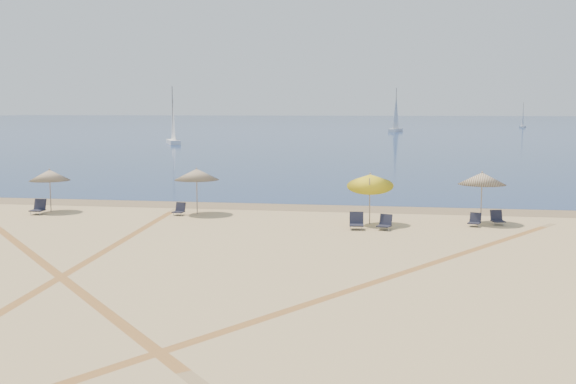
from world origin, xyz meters
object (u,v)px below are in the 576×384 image
Objects in this scene: umbrella_3 at (370,180)px; sailboat_2 at (523,120)px; umbrella_1 at (50,175)px; umbrella_2 at (197,174)px; sailboat_1 at (396,119)px; chair_1 at (39,208)px; chair_3 at (356,222)px; sailboat_0 at (173,127)px; chair_6 at (497,218)px; umbrella_4 at (482,179)px; chair_2 at (179,210)px; chair_5 at (475,220)px; chair_4 at (385,223)px.

sailboat_2 is (32.89, 157.64, -0.04)m from umbrella_3.
umbrella_1 is 0.95× the size of umbrella_2.
sailboat_1 is 1.43× the size of sailboat_2.
umbrella_1 is 16.35m from umbrella_3.
chair_1 reaches higher than chair_3.
chair_3 is at bearing -91.12° from sailboat_0.
chair_3 is 0.08× the size of sailboat_1.
umbrella_3 is 3.50× the size of chair_6.
umbrella_4 is 14.62m from chair_2.
chair_6 is (15.21, -0.40, 0.02)m from chair_2.
umbrella_4 reaches higher than chair_6.
umbrella_4 is at bearing 19.37° from chair_3.
chair_3 is at bearing -9.21° from umbrella_1.
sailboat_1 is (8.96, 119.16, 0.85)m from umbrella_2.
umbrella_1 is at bearing 166.45° from chair_3.
sailboat_1 reaches higher than sailboat_2.
chair_3 reaches higher than chair_2.
sailboat_2 reaches higher than umbrella_1.
chair_1 is 66.60m from sailboat_0.
umbrella_2 reaches higher than chair_5.
sailboat_1 is at bearing 92.28° from umbrella_4.
chair_3 is 1.03× the size of chair_6.
sailboat_2 reaches higher than umbrella_3.
sailboat_1 is at bearing 89.87° from umbrella_3.
umbrella_3 is 0.28× the size of sailboat_1.
umbrella_1 is 163.91m from sailboat_2.
chair_1 reaches higher than chair_4.
sailboat_2 is (32.61, 36.71, -0.85)m from sailboat_1.
umbrella_4 reaches higher than umbrella_1.
umbrella_1 is 3.11× the size of chair_5.
umbrella_2 is 13.56m from chair_5.
umbrella_3 is 2.20m from chair_3.
chair_1 is at bearing -170.66° from umbrella_2.
chair_1 is 21.21m from chair_5.
chair_5 is (5.21, 1.56, -0.06)m from chair_3.
chair_5 is (13.37, -1.48, -1.73)m from umbrella_2.
sailboat_2 is at bearing 94.54° from chair_4.
sailboat_1 is (-0.44, 122.14, 2.56)m from chair_4.
sailboat_0 reaches higher than umbrella_4.
sailboat_2 is (64.21, 92.27, -0.52)m from sailboat_0.
sailboat_2 is at bearing 67.08° from chair_6.
chair_4 is at bearing -17.59° from umbrella_2.
umbrella_1 is 21.35m from umbrella_4.
chair_3 is at bearing -112.06° from umbrella_3.
chair_1 is at bearing -178.15° from umbrella_4.
chair_3 is 5.44m from chair_5.
umbrella_2 reaches higher than chair_2.
chair_4 reaches higher than chair_2.
umbrella_4 is 3.25× the size of chair_1.
umbrella_2 is 10.01m from chair_4.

